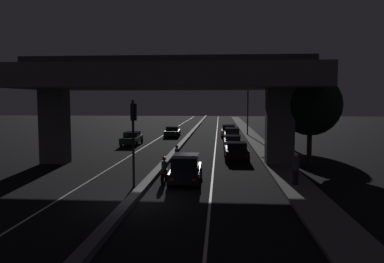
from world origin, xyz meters
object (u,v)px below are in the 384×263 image
(car_white_fifth, at_px, (229,130))
(motorcycle_blue_filtering_mid, at_px, (177,156))
(car_black_lead, at_px, (186,168))
(car_taxi_yellow_fourth, at_px, (232,135))
(car_silver_third, at_px, (233,142))
(pedestrian_on_sidewalk, at_px, (296,169))
(traffic_light_left_of_median, at_px, (134,128))
(car_dark_green_second_oncoming, at_px, (172,132))
(car_black_second, at_px, (236,151))
(street_lamp, at_px, (246,100))
(car_dark_green_lead_oncoming, at_px, (132,138))
(motorcycle_red_filtering_near, at_px, (164,171))

(car_white_fifth, relative_size, motorcycle_blue_filtering_mid, 2.47)
(car_black_lead, distance_m, car_taxi_yellow_fourth, 22.11)
(car_black_lead, xyz_separation_m, car_silver_third, (3.31, 15.85, -0.11))
(motorcycle_blue_filtering_mid, relative_size, pedestrian_on_sidewalk, 1.03)
(traffic_light_left_of_median, distance_m, car_dark_green_second_oncoming, 29.36)
(car_black_second, relative_size, pedestrian_on_sidewalk, 2.44)
(car_taxi_yellow_fourth, height_order, pedestrian_on_sidewalk, pedestrian_on_sidewalk)
(traffic_light_left_of_median, relative_size, car_black_second, 1.15)
(street_lamp, relative_size, car_silver_third, 2.06)
(car_dark_green_lead_oncoming, bearing_deg, car_black_second, 47.43)
(car_dark_green_second_oncoming, distance_m, pedestrian_on_sidewalk, 30.58)
(car_black_lead, height_order, car_white_fifth, car_black_lead)
(car_taxi_yellow_fourth, bearing_deg, pedestrian_on_sidewalk, -172.81)
(motorcycle_red_filtering_near, distance_m, pedestrian_on_sidewalk, 7.61)
(street_lamp, distance_m, car_black_lead, 30.66)
(car_white_fifth, distance_m, pedestrian_on_sidewalk, 29.37)
(traffic_light_left_of_median, xyz_separation_m, car_taxi_yellow_fourth, (6.25, 23.19, -2.47))
(motorcycle_red_filtering_near, bearing_deg, car_dark_green_second_oncoming, 7.29)
(car_white_fifth, height_order, car_dark_green_lead_oncoming, car_white_fifth)
(street_lamp, height_order, car_white_fifth, street_lamp)
(car_black_second, height_order, motorcycle_blue_filtering_mid, motorcycle_blue_filtering_mid)
(motorcycle_red_filtering_near, xyz_separation_m, pedestrian_on_sidewalk, (7.56, -0.80, 0.39))
(traffic_light_left_of_median, xyz_separation_m, street_lamp, (8.39, 31.22, 1.55))
(car_silver_third, distance_m, motorcycle_red_filtering_near, 16.52)
(motorcycle_blue_filtering_mid, bearing_deg, motorcycle_red_filtering_near, -177.04)
(street_lamp, distance_m, car_white_fifth, 4.89)
(car_dark_green_second_oncoming, xyz_separation_m, motorcycle_blue_filtering_mid, (3.12, -21.84, -0.06))
(car_taxi_yellow_fourth, bearing_deg, car_dark_green_second_oncoming, 52.47)
(car_white_fifth, bearing_deg, pedestrian_on_sidewalk, -171.72)
(car_taxi_yellow_fourth, height_order, car_dark_green_second_oncoming, car_taxi_yellow_fourth)
(car_black_second, bearing_deg, car_white_fifth, -0.33)
(car_white_fifth, bearing_deg, street_lamp, -55.29)
(car_taxi_yellow_fourth, height_order, motorcycle_red_filtering_near, car_taxi_yellow_fourth)
(car_black_second, xyz_separation_m, car_dark_green_second_oncoming, (-7.73, 19.15, -0.04))
(car_taxi_yellow_fourth, distance_m, motorcycle_blue_filtering_mid, 16.50)
(car_white_fifth, relative_size, pedestrian_on_sidewalk, 2.56)
(car_black_second, distance_m, motorcycle_blue_filtering_mid, 5.33)
(motorcycle_red_filtering_near, relative_size, pedestrian_on_sidewalk, 1.09)
(car_dark_green_second_oncoming, bearing_deg, motorcycle_blue_filtering_mid, 5.68)
(car_white_fifth, xyz_separation_m, motorcycle_blue_filtering_mid, (-4.47, -22.37, -0.22))
(car_black_lead, bearing_deg, traffic_light_left_of_median, 114.56)
(car_white_fifth, relative_size, car_dark_green_lead_oncoming, 0.94)
(car_black_lead, height_order, motorcycle_red_filtering_near, car_black_lead)
(car_black_second, height_order, pedestrian_on_sidewalk, pedestrian_on_sidewalk)
(street_lamp, bearing_deg, motorcycle_red_filtering_near, -102.96)
(street_lamp, xyz_separation_m, pedestrian_on_sidewalk, (0.68, -30.69, -3.86))
(traffic_light_left_of_median, xyz_separation_m, car_black_second, (6.19, 10.05, -2.60))
(car_dark_green_lead_oncoming, bearing_deg, motorcycle_blue_filtering_mid, 25.76)
(street_lamp, xyz_separation_m, car_dark_green_lead_oncoming, (-13.14, -11.78, -4.13))
(street_lamp, relative_size, car_black_lead, 1.88)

